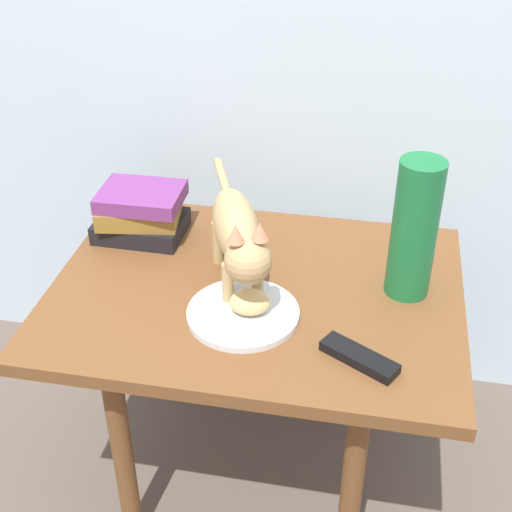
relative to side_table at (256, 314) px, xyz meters
The scene contains 8 objects.
ground_plane 0.49m from the side_table, ahead, with size 6.00×6.00×0.00m, color brown.
side_table is the anchor object (origin of this frame).
plate 0.13m from the side_table, 94.06° to the right, with size 0.22×0.22×0.01m, color silver.
bread_roll 0.15m from the side_table, 85.89° to the right, with size 0.08×0.06×0.05m, color #E0BC7A.
cat 0.21m from the side_table, behind, with size 0.21×0.45×0.23m.
book_stack 0.37m from the side_table, 152.06° to the left, with size 0.20×0.17×0.12m.
green_vase 0.38m from the side_table, ahead, with size 0.09×0.09×0.30m, color #196B38.
tv_remote 0.31m from the side_table, 39.79° to the right, with size 0.15×0.04×0.02m, color black.
Camera 1 is at (0.22, -1.17, 1.43)m, focal length 49.27 mm.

